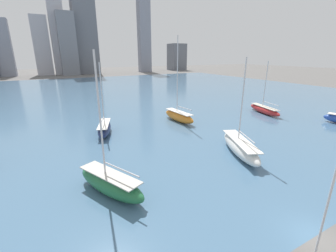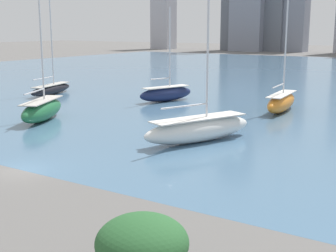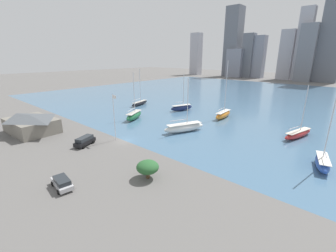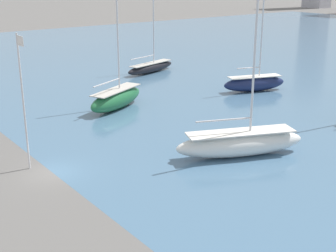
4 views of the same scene
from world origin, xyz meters
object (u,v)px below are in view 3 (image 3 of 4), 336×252
parked_wagon_silver (62,182)px  flag_pole (114,116)px  sailboat_green (134,115)px  parked_suv_black (85,141)px  sailboat_orange (223,114)px  sailboat_blue (323,162)px  boat_shed (32,124)px  sailboat_red (298,134)px  sailboat_navy (182,108)px  sailboat_black (140,103)px  sailboat_white (184,127)px

parked_wagon_silver → flag_pole: bearing=38.5°
sailboat_green → parked_suv_black: bearing=-93.2°
sailboat_orange → sailboat_blue: bearing=-37.0°
boat_shed → sailboat_red: (49.84, 39.37, -1.27)m
sailboat_blue → sailboat_red: 15.30m
flag_pole → parked_suv_black: (-2.36, -6.14, -4.62)m
sailboat_navy → sailboat_black: (-17.50, -3.74, -0.21)m
sailboat_green → sailboat_navy: bearing=53.8°
flag_pole → sailboat_orange: size_ratio=0.61×
boat_shed → sailboat_green: (9.53, 24.41, -1.02)m
boat_shed → sailboat_red: sailboat_red is taller
flag_pole → parked_wagon_silver: (10.13, -16.47, -4.80)m
sailboat_blue → sailboat_orange: bearing=134.2°
parked_wagon_silver → sailboat_white: bearing=11.2°
sailboat_blue → sailboat_white: bearing=167.2°
sailboat_red → sailboat_orange: bearing=-175.7°
sailboat_navy → parked_wagon_silver: bearing=-51.8°
sailboat_green → sailboat_black: bearing=109.1°
sailboat_white → parked_wagon_silver: (2.32, -31.25, -0.28)m
sailboat_navy → flag_pole: bearing=-59.1°
boat_shed → sailboat_orange: 51.80m
flag_pole → sailboat_white: sailboat_white is taller
sailboat_navy → boat_shed: bearing=-88.2°
sailboat_orange → parked_suv_black: size_ratio=3.24×
flag_pole → sailboat_white: (7.81, 14.78, -4.51)m
flag_pole → sailboat_blue: 39.99m
sailboat_white → parked_suv_black: (-10.16, -20.92, -0.11)m
boat_shed → parked_wagon_silver: boat_shed is taller
sailboat_black → sailboat_green: (13.89, -14.38, 0.32)m
boat_shed → parked_wagon_silver: 30.69m
boat_shed → sailboat_green: sailboat_green is taller
sailboat_blue → sailboat_green: 47.09m
sailboat_black → parked_suv_black: (21.93, -34.54, 0.15)m
boat_shed → flag_pole: (19.93, 10.39, 3.44)m
boat_shed → sailboat_green: bearing=65.0°
sailboat_blue → sailboat_white: sailboat_blue is taller
parked_suv_black → sailboat_black: bearing=100.9°
parked_suv_black → flag_pole: bearing=47.5°
sailboat_orange → sailboat_green: size_ratio=1.23×
sailboat_white → sailboat_orange: bearing=110.0°
boat_shed → sailboat_black: size_ratio=0.98×
sailboat_navy → sailboat_black: sailboat_black is taller
sailboat_orange → sailboat_white: (-0.87, -18.00, -0.06)m
boat_shed → sailboat_green: 26.22m
sailboat_orange → sailboat_black: sailboat_orange is taller
boat_shed → sailboat_orange: size_ratio=0.78×
sailboat_navy → parked_suv_black: size_ratio=2.34×
flag_pole → sailboat_white: 17.31m
boat_shed → sailboat_navy: sailboat_navy is taller
flag_pole → sailboat_black: 37.67m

